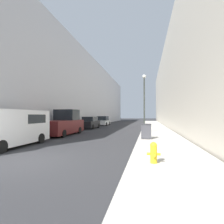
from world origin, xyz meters
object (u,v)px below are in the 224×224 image
(fire_hydrant, at_px, (154,152))
(lamppost, at_px, (144,100))
(parked_sedan_far, at_px, (103,121))
(pickup_truck, at_px, (63,124))
(parked_sedan_near, at_px, (90,123))
(white_van, at_px, (11,126))
(trash_bin, at_px, (146,131))

(fire_hydrant, xyz_separation_m, lamppost, (-0.54, 11.25, 2.84))
(fire_hydrant, height_order, parked_sedan_far, parked_sedan_far)
(lamppost, bearing_deg, pickup_truck, -161.57)
(pickup_truck, height_order, parked_sedan_near, pickup_truck)
(white_van, relative_size, parked_sedan_near, 1.12)
(fire_hydrant, distance_m, pickup_truck, 11.87)
(trash_bin, relative_size, parked_sedan_far, 0.26)
(parked_sedan_near, bearing_deg, lamppost, -35.99)
(parked_sedan_near, bearing_deg, parked_sedan_far, 90.57)
(trash_bin, bearing_deg, lamppost, 92.69)
(white_van, xyz_separation_m, pickup_truck, (0.00, 6.39, -0.20))
(fire_hydrant, distance_m, lamppost, 11.61)
(trash_bin, xyz_separation_m, parked_sedan_far, (-7.81, 17.53, 0.08))
(fire_hydrant, bearing_deg, pickup_truck, 132.43)
(fire_hydrant, relative_size, trash_bin, 0.69)
(fire_hydrant, distance_m, white_van, 8.37)
(lamppost, height_order, white_van, lamppost)
(lamppost, height_order, pickup_truck, lamppost)
(parked_sedan_far, bearing_deg, parked_sedan_near, -89.43)
(lamppost, height_order, parked_sedan_near, lamppost)
(fire_hydrant, distance_m, parked_sedan_far, 25.37)
(lamppost, bearing_deg, parked_sedan_near, 144.01)
(white_van, distance_m, pickup_truck, 6.39)
(fire_hydrant, distance_m, parked_sedan_near, 18.54)
(fire_hydrant, distance_m, trash_bin, 6.51)
(trash_bin, xyz_separation_m, white_van, (-7.69, -4.14, 0.50))
(lamppost, relative_size, white_van, 1.14)
(trash_bin, xyz_separation_m, pickup_truck, (-7.69, 2.25, 0.30))
(pickup_truck, bearing_deg, parked_sedan_far, 90.45)
(white_van, relative_size, pickup_truck, 0.92)
(trash_bin, relative_size, lamppost, 0.19)
(trash_bin, relative_size, white_van, 0.21)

